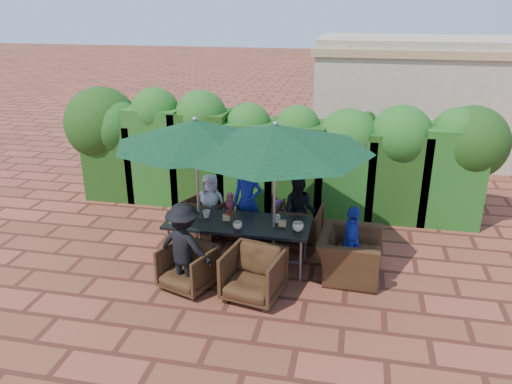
% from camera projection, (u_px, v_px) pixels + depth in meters
% --- Properties ---
extents(ground, '(80.00, 80.00, 0.00)m').
position_uv_depth(ground, '(248.00, 257.00, 8.54)').
color(ground, brown).
rests_on(ground, ground).
extents(dining_table, '(2.35, 0.90, 0.75)m').
position_uv_depth(dining_table, '(238.00, 226.00, 8.13)').
color(dining_table, black).
rests_on(dining_table, ground).
extents(umbrella_left, '(2.55, 2.55, 2.46)m').
position_uv_depth(umbrella_left, '(195.00, 132.00, 7.68)').
color(umbrella_left, gray).
rests_on(umbrella_left, ground).
extents(umbrella_right, '(2.97, 2.97, 2.46)m').
position_uv_depth(umbrella_right, '(275.00, 137.00, 7.40)').
color(umbrella_right, gray).
rests_on(umbrella_right, ground).
extents(chair_far_left, '(0.92, 0.88, 0.76)m').
position_uv_depth(chair_far_left, '(206.00, 215.00, 9.28)').
color(chair_far_left, black).
rests_on(chair_far_left, ground).
extents(chair_far_mid, '(0.74, 0.71, 0.69)m').
position_uv_depth(chair_far_mid, '(255.00, 224.00, 9.00)').
color(chair_far_mid, black).
rests_on(chair_far_mid, ground).
extents(chair_far_right, '(0.85, 0.81, 0.81)m').
position_uv_depth(chair_far_right, '(298.00, 224.00, 8.85)').
color(chair_far_right, black).
rests_on(chair_far_right, ground).
extents(chair_near_left, '(0.91, 0.88, 0.75)m').
position_uv_depth(chair_near_left, '(188.00, 265.00, 7.53)').
color(chair_near_left, black).
rests_on(chair_near_left, ground).
extents(chair_near_right, '(0.93, 0.89, 0.82)m').
position_uv_depth(chair_near_right, '(253.00, 272.00, 7.26)').
color(chair_near_right, black).
rests_on(chair_near_right, ground).
extents(chair_end_right, '(0.77, 1.13, 0.96)m').
position_uv_depth(chair_end_right, '(350.00, 248.00, 7.84)').
color(chair_end_right, black).
rests_on(chair_end_right, ground).
extents(adult_far_left, '(0.60, 0.38, 1.19)m').
position_uv_depth(adult_far_left, '(211.00, 205.00, 9.16)').
color(adult_far_left, silver).
rests_on(adult_far_left, ground).
extents(adult_far_mid, '(0.55, 0.47, 1.42)m').
position_uv_depth(adult_far_mid, '(247.00, 201.00, 9.03)').
color(adult_far_mid, '#1C299C').
rests_on(adult_far_mid, ground).
extents(adult_far_right, '(0.66, 0.47, 1.26)m').
position_uv_depth(adult_far_right, '(299.00, 211.00, 8.81)').
color(adult_far_right, black).
rests_on(adult_far_right, ground).
extents(adult_near_left, '(0.96, 0.60, 1.39)m').
position_uv_depth(adult_near_left, '(184.00, 247.00, 7.38)').
color(adult_near_left, black).
rests_on(adult_near_left, ground).
extents(adult_end_right, '(0.37, 0.72, 1.20)m').
position_uv_depth(adult_end_right, '(351.00, 243.00, 7.73)').
color(adult_end_right, '#1C299C').
rests_on(adult_end_right, ground).
extents(child_left, '(0.36, 0.32, 0.85)m').
position_uv_depth(child_left, '(231.00, 215.00, 9.18)').
color(child_left, '#D74B6B').
rests_on(child_left, ground).
extents(child_right, '(0.32, 0.28, 0.78)m').
position_uv_depth(child_right, '(278.00, 220.00, 9.05)').
color(child_right, '#794CA5').
rests_on(child_right, ground).
extents(pedestrian_a, '(1.74, 1.12, 1.76)m').
position_uv_depth(pedestrian_a, '(365.00, 148.00, 11.71)').
color(pedestrian_a, '#2F8925').
rests_on(pedestrian_a, ground).
extents(pedestrian_b, '(0.85, 0.59, 1.65)m').
position_uv_depth(pedestrian_b, '(402.00, 149.00, 11.83)').
color(pedestrian_b, '#D74B6B').
rests_on(pedestrian_b, ground).
extents(pedestrian_c, '(1.13, 1.11, 1.69)m').
position_uv_depth(pedestrian_c, '(443.00, 151.00, 11.59)').
color(pedestrian_c, gray).
rests_on(pedestrian_c, ground).
extents(cup_a, '(0.16, 0.16, 0.12)m').
position_uv_depth(cup_a, '(183.00, 218.00, 8.09)').
color(cup_a, beige).
rests_on(cup_a, dining_table).
extents(cup_b, '(0.13, 0.13, 0.12)m').
position_uv_depth(cup_b, '(206.00, 214.00, 8.25)').
color(cup_b, beige).
rests_on(cup_b, dining_table).
extents(cup_c, '(0.15, 0.15, 0.12)m').
position_uv_depth(cup_c, '(238.00, 225.00, 7.84)').
color(cup_c, beige).
rests_on(cup_c, dining_table).
extents(cup_d, '(0.13, 0.13, 0.12)m').
position_uv_depth(cup_d, '(276.00, 219.00, 8.07)').
color(cup_d, beige).
rests_on(cup_d, dining_table).
extents(cup_e, '(0.18, 0.18, 0.14)m').
position_uv_depth(cup_e, '(298.00, 227.00, 7.77)').
color(cup_e, beige).
rests_on(cup_e, dining_table).
extents(ketchup_bottle, '(0.04, 0.04, 0.17)m').
position_uv_depth(ketchup_bottle, '(228.00, 216.00, 8.12)').
color(ketchup_bottle, '#B20C0A').
rests_on(ketchup_bottle, dining_table).
extents(sauce_bottle, '(0.04, 0.04, 0.17)m').
position_uv_depth(sauce_bottle, '(234.00, 216.00, 8.11)').
color(sauce_bottle, '#4C230C').
rests_on(sauce_bottle, dining_table).
extents(serving_tray, '(0.35, 0.25, 0.02)m').
position_uv_depth(serving_tray, '(182.00, 220.00, 8.13)').
color(serving_tray, olive).
rests_on(serving_tray, dining_table).
extents(number_block_left, '(0.12, 0.06, 0.10)m').
position_uv_depth(number_block_left, '(227.00, 218.00, 8.14)').
color(number_block_left, tan).
rests_on(number_block_left, dining_table).
extents(number_block_right, '(0.12, 0.06, 0.10)m').
position_uv_depth(number_block_right, '(282.00, 223.00, 7.93)').
color(number_block_right, tan).
rests_on(number_block_right, dining_table).
extents(hedge_wall, '(9.10, 1.60, 2.45)m').
position_uv_depth(hedge_wall, '(263.00, 147.00, 10.23)').
color(hedge_wall, '#14330E').
rests_on(hedge_wall, ground).
extents(building, '(6.20, 3.08, 3.20)m').
position_uv_depth(building, '(428.00, 98.00, 13.69)').
color(building, beige).
rests_on(building, ground).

